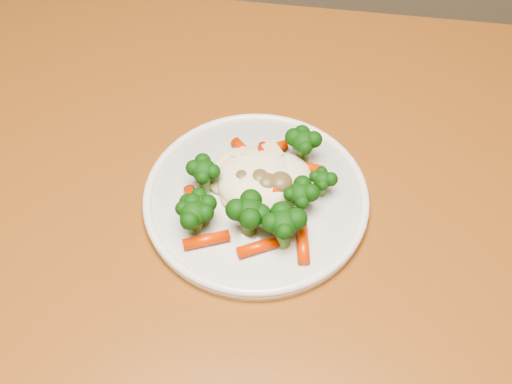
# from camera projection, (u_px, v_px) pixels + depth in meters

# --- Properties ---
(dining_table) EXTENTS (1.18, 0.82, 0.75)m
(dining_table) POSITION_uv_depth(u_px,v_px,m) (199.00, 270.00, 0.76)
(dining_table) COLOR #945422
(dining_table) RESTS_ON ground
(plate) EXTENTS (0.24, 0.24, 0.01)m
(plate) POSITION_uv_depth(u_px,v_px,m) (256.00, 200.00, 0.68)
(plate) COLOR white
(plate) RESTS_ON dining_table
(meal) EXTENTS (0.16, 0.16, 0.04)m
(meal) POSITION_uv_depth(u_px,v_px,m) (256.00, 190.00, 0.66)
(meal) COLOR #FCF0C9
(meal) RESTS_ON plate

